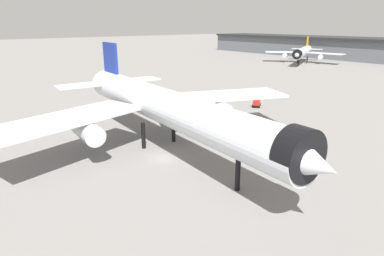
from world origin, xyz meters
The scene contains 5 objects.
ground centered at (0.00, 0.00, 0.00)m, with size 900.00×900.00×0.00m, color slate.
airliner_near_gate centered at (-3.14, 2.84, 7.11)m, with size 60.53×54.98×16.15m.
airliner_far_taxiway centered at (-56.63, 129.96, 5.66)m, with size 37.70×42.18×12.84m.
terminal_building centered at (-42.84, 171.44, 6.24)m, with size 212.78×42.31×20.78m.
baggage_tug_wing centered at (-11.83, 37.28, 0.97)m, with size 3.21×3.55×1.85m.
Camera 1 is at (39.06, -27.78, 19.92)m, focal length 31.26 mm.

